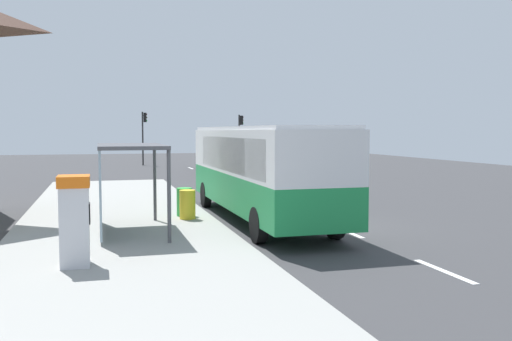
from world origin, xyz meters
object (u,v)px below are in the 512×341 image
object	(u,v)px
sedan_near	(218,159)
recycling_bin_yellow	(187,204)
white_van	(241,156)
bus_shelter	(119,165)
recycling_bin_green	(184,202)
traffic_light_far_side	(144,130)
traffic_light_near_side	(240,131)
ticket_machine	(75,220)
bus	(259,167)

from	to	relation	value
sedan_near	recycling_bin_yellow	size ratio (longest dim) A/B	4.70
white_van	bus_shelter	xyz separation A→B (m)	(-8.61, -20.18, 0.75)
recycling_bin_yellow	recycling_bin_green	xyz separation A→B (m)	(0.00, 0.70, 0.00)
recycling_bin_yellow	traffic_light_far_side	bearing A→B (deg)	88.05
white_van	traffic_light_near_side	world-z (taller)	traffic_light_near_side
ticket_machine	bus	bearing A→B (deg)	45.31
ticket_machine	sedan_near	bearing A→B (deg)	73.06
traffic_light_far_side	recycling_bin_green	bearing A→B (deg)	-91.99
bus	bus_shelter	world-z (taller)	bus
recycling_bin_green	recycling_bin_yellow	bearing A→B (deg)	-90.00
traffic_light_near_side	bus_shelter	distance (m)	35.58
traffic_light_near_side	ticket_machine	bearing A→B (deg)	-109.19
white_van	traffic_light_far_side	bearing A→B (deg)	110.55
recycling_bin_green	ticket_machine	bearing A→B (deg)	-117.08
recycling_bin_green	sedan_near	bearing A→B (deg)	75.81
ticket_machine	recycling_bin_yellow	world-z (taller)	ticket_machine
sedan_near	traffic_light_near_side	size ratio (longest dim) A/B	0.99
recycling_bin_yellow	traffic_light_far_side	world-z (taller)	traffic_light_far_side
bus	traffic_light_far_side	size ratio (longest dim) A/B	2.33
bus	traffic_light_far_side	distance (m)	32.36
bus	bus_shelter	xyz separation A→B (m)	(-4.70, -2.00, 0.25)
bus	white_van	bearing A→B (deg)	77.85
bus	recycling_bin_green	size ratio (longest dim) A/B	11.60
sedan_near	traffic_light_far_side	world-z (taller)	traffic_light_far_side
ticket_machine	traffic_light_near_side	world-z (taller)	traffic_light_near_side
traffic_light_near_side	recycling_bin_green	bearing A→B (deg)	-107.43
ticket_machine	recycling_bin_green	size ratio (longest dim) A/B	2.04
recycling_bin_green	bus_shelter	size ratio (longest dim) A/B	0.24
ticket_machine	traffic_light_far_side	distance (m)	38.45
ticket_machine	recycling_bin_yellow	bearing A→B (deg)	60.16
bus_shelter	recycling_bin_green	bearing A→B (deg)	49.61
recycling_bin_green	traffic_light_near_side	distance (m)	32.48
ticket_machine	recycling_bin_green	world-z (taller)	ticket_machine
sedan_near	white_van	bearing A→B (deg)	-90.72
white_van	recycling_bin_yellow	world-z (taller)	white_van
white_van	recycling_bin_green	world-z (taller)	white_van
sedan_near	bus_shelter	distance (m)	29.65
ticket_machine	white_van	bearing A→B (deg)	68.02
recycling_bin_yellow	traffic_light_near_side	world-z (taller)	traffic_light_near_side
recycling_bin_green	traffic_light_near_side	bearing A→B (deg)	72.57
white_van	traffic_light_near_side	distance (m)	13.84
traffic_light_far_side	bus	bearing A→B (deg)	-87.54
white_van	traffic_light_near_side	size ratio (longest dim) A/B	1.16
traffic_light_near_side	traffic_light_far_side	world-z (taller)	traffic_light_far_side
ticket_machine	recycling_bin_green	bearing A→B (deg)	62.92
traffic_light_near_side	bus_shelter	bearing A→B (deg)	-109.58
white_van	traffic_light_far_side	xyz separation A→B (m)	(-5.30, 14.13, 1.82)
white_van	sedan_near	bearing A→B (deg)	89.28
bus	traffic_light_far_side	bearing A→B (deg)	92.46
traffic_light_near_side	traffic_light_far_side	bearing A→B (deg)	174.69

